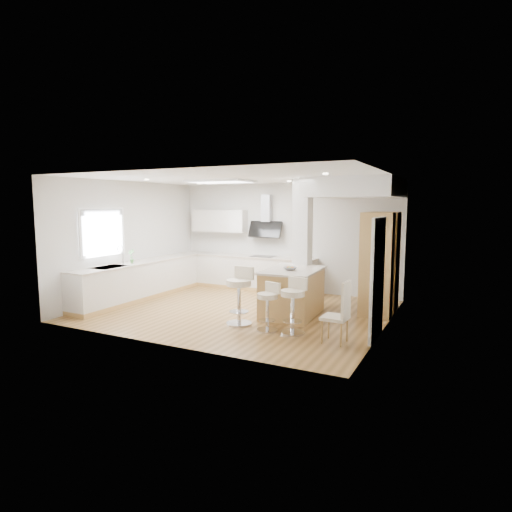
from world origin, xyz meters
The scene contains 18 objects.
ground centered at (0.00, 0.00, 0.00)m, with size 6.00×6.00×0.00m, color olive.
ceiling centered at (0.00, 0.00, 0.00)m, with size 6.00×5.00×0.02m, color white.
wall_back centered at (0.00, 2.50, 1.40)m, with size 6.00×0.04×2.80m, color beige.
wall_left centered at (-3.00, 0.00, 1.40)m, with size 0.04×5.00×2.80m, color beige.
wall_right centered at (3.00, 0.00, 1.40)m, with size 0.04×5.00×2.80m, color beige.
skylight centered at (-0.79, 0.60, 2.77)m, with size 4.10×2.10×0.06m.
window_left centered at (-2.96, -0.90, 1.69)m, with size 0.06×1.28×1.07m.
doorway_right centered at (2.97, -0.60, 1.00)m, with size 0.05×1.00×2.10m.
counter_left centered at (-2.70, 0.23, 0.46)m, with size 0.63×4.50×1.35m.
counter_back centered at (-0.91, 2.22, 0.70)m, with size 3.62×0.63×2.50m.
pillar centered at (1.05, 0.95, 1.40)m, with size 0.35×0.35×2.80m.
soffit centered at (2.10, 1.40, 2.60)m, with size 1.78×2.20×0.40m.
oven_column centered at (2.68, 1.23, 1.05)m, with size 0.63×1.21×2.10m.
peninsula centered at (1.14, 0.17, 0.48)m, with size 1.13×1.63×1.03m.
bar_stool_a centered at (0.50, -0.90, 0.61)m, with size 0.54×0.54×1.09m.
bar_stool_b centered at (1.15, -1.03, 0.49)m, with size 0.49×0.49×0.86m.
bar_stool_c centered at (1.61, -0.97, 0.55)m, with size 0.52×0.52×0.98m.
dining_chair centered at (2.51, -1.16, 0.55)m, with size 0.42×0.42×1.03m.
Camera 1 is at (4.31, -7.82, 2.26)m, focal length 30.00 mm.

